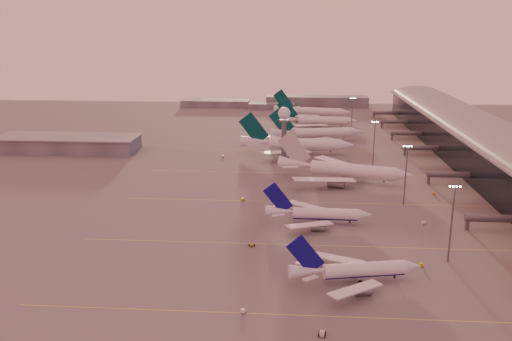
{
  "coord_description": "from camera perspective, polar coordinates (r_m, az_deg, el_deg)",
  "views": [
    {
      "loc": [
        10.3,
        -156.69,
        70.03
      ],
      "look_at": [
        -6.19,
        73.2,
        8.16
      ],
      "focal_mm": 38.0,
      "sensor_mm": 36.0,
      "label": 1
    }
  ],
  "objects": [
    {
      "name": "radar_tower",
      "position": [
        281.06,
        2.97,
        4.95
      ],
      "size": [
        6.4,
        6.4,
        31.1
      ],
      "color": "#57595E",
      "rests_on": "ground"
    },
    {
      "name": "mast_d",
      "position": [
        363.07,
        10.07,
        5.88
      ],
      "size": [
        3.6,
        0.56,
        25.0
      ],
      "color": "#57595E",
      "rests_on": "ground"
    },
    {
      "name": "gsv_tug_mid",
      "position": [
        178.8,
        -0.44,
        -7.86
      ],
      "size": [
        3.95,
        3.83,
        0.98
      ],
      "color": "gold",
      "rests_on": "ground"
    },
    {
      "name": "narrowbody_near",
      "position": [
        156.95,
        10.42,
        -10.49
      ],
      "size": [
        38.57,
        30.48,
        15.23
      ],
      "color": "white",
      "rests_on": "ground"
    },
    {
      "name": "mast_c",
      "position": [
        275.44,
        12.32,
        2.88
      ],
      "size": [
        3.6,
        0.56,
        25.0
      ],
      "color": "#57595E",
      "rests_on": "ground"
    },
    {
      "name": "gsv_truck_d",
      "position": [
        297.65,
        -3.48,
        1.61
      ],
      "size": [
        3.59,
        5.69,
        2.16
      ],
      "color": "silver",
      "rests_on": "ground"
    },
    {
      "name": "greentail_b",
      "position": [
        340.8,
        6.42,
        3.73
      ],
      "size": [
        58.8,
        47.01,
        21.62
      ],
      "color": "white",
      "rests_on": "ground"
    },
    {
      "name": "gsv_catering_b",
      "position": [
        243.06,
        18.25,
        -1.97
      ],
      "size": [
        5.59,
        3.25,
        4.31
      ],
      "color": "gold",
      "rests_on": "ground"
    },
    {
      "name": "gsv_truck_b",
      "position": [
        206.71,
        17.34,
        -5.13
      ],
      "size": [
        6.4,
        4.35,
        2.44
      ],
      "color": "silver",
      "rests_on": "ground"
    },
    {
      "name": "greentail_c",
      "position": [
        387.52,
        6.49,
        5.06
      ],
      "size": [
        56.78,
        45.83,
        20.62
      ],
      "color": "white",
      "rests_on": "ground"
    },
    {
      "name": "gsv_catering_a",
      "position": [
        171.57,
        17.08,
        -9.02
      ],
      "size": [
        5.22,
        2.74,
        4.15
      ],
      "color": "gold",
      "rests_on": "ground"
    },
    {
      "name": "greentail_a",
      "position": [
        305.43,
        4.32,
        2.52
      ],
      "size": [
        64.22,
        51.82,
        23.32
      ],
      "color": "white",
      "rests_on": "ground"
    },
    {
      "name": "gsv_tug_far",
      "position": [
        265.69,
        6.19,
        -0.22
      ],
      "size": [
        3.15,
        4.21,
        1.07
      ],
      "color": "silver",
      "rests_on": "ground"
    },
    {
      "name": "gsv_truck_c",
      "position": [
        223.84,
        -1.31,
        -2.88
      ],
      "size": [
        5.18,
        5.97,
        2.37
      ],
      "color": "gold",
      "rests_on": "ground"
    },
    {
      "name": "narrowbody_mid",
      "position": [
        199.08,
        6.52,
        -4.72
      ],
      "size": [
        39.3,
        31.39,
        15.36
      ],
      "color": "white",
      "rests_on": "ground"
    },
    {
      "name": "hangar",
      "position": [
        330.63,
        -19.22,
        2.72
      ],
      "size": [
        82.0,
        27.0,
        8.5
      ],
      "color": "slate",
      "rests_on": "ground"
    },
    {
      "name": "greentail_d",
      "position": [
        426.58,
        5.9,
        6.03
      ],
      "size": [
        60.18,
        48.21,
        22.0
      ],
      "color": "white",
      "rests_on": "ground"
    },
    {
      "name": "terminal",
      "position": [
        290.23,
        23.66,
        1.92
      ],
      "size": [
        57.0,
        362.0,
        23.04
      ],
      "color": "black",
      "rests_on": "ground"
    },
    {
      "name": "gsv_truck_a",
      "position": [
        140.52,
        -1.21,
        -14.36
      ],
      "size": [
        5.6,
        4.15,
        2.15
      ],
      "color": "silver",
      "rests_on": "ground"
    },
    {
      "name": "mast_a",
      "position": [
        173.19,
        19.92,
        -4.88
      ],
      "size": [
        3.6,
        0.56,
        25.0
      ],
      "color": "#57595E",
      "rests_on": "ground"
    },
    {
      "name": "gsv_tug_near",
      "position": [
        132.5,
        6.97,
        -16.7
      ],
      "size": [
        3.0,
        4.34,
        1.15
      ],
      "color": "silver",
      "rests_on": "ground"
    },
    {
      "name": "mast_b",
      "position": [
        223.56,
        15.5,
        -0.12
      ],
      "size": [
        3.6,
        0.56,
        25.0
      ],
      "color": "#57595E",
      "rests_on": "ground"
    },
    {
      "name": "distant_horizon",
      "position": [
        486.41,
        3.18,
        7.19
      ],
      "size": [
        165.0,
        37.5,
        9.0
      ],
      "color": "slate",
      "rests_on": "ground"
    },
    {
      "name": "ground",
      "position": [
        171.94,
        0.32,
        -9.01
      ],
      "size": [
        700.0,
        700.0,
        0.0
      ],
      "primitive_type": "plane",
      "color": "#605D5D",
      "rests_on": "ground"
    },
    {
      "name": "widebody_white",
      "position": [
        254.48,
        9.19,
        -0.25
      ],
      "size": [
        61.41,
        48.52,
        22.2
      ],
      "color": "white",
      "rests_on": "ground"
    },
    {
      "name": "taxiway_markings",
      "position": [
        224.78,
        8.94,
        -3.31
      ],
      "size": [
        180.0,
        185.25,
        0.02
      ],
      "color": "#E1D84F",
      "rests_on": "ground"
    }
  ]
}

